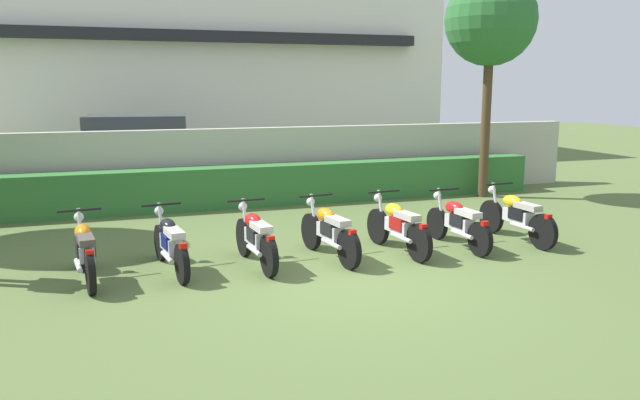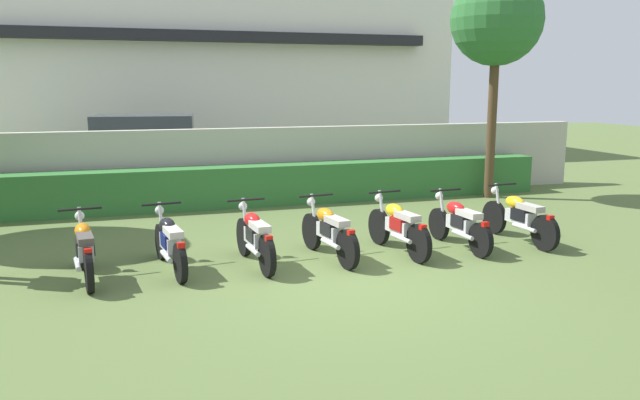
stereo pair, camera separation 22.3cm
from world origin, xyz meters
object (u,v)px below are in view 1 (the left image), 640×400
motorcycle_in_row_4 (398,226)px  motorcycle_in_row_1 (170,243)px  motorcycle_in_row_0 (85,251)px  motorcycle_in_row_6 (516,216)px  motorcycle_in_row_3 (329,231)px  motorcycle_in_row_2 (256,237)px  motorcycle_in_row_5 (458,222)px  parked_car (143,149)px  tree_far_side (491,21)px

motorcycle_in_row_4 → motorcycle_in_row_1: bearing=81.8°
motorcycle_in_row_0 → motorcycle_in_row_6: size_ratio=0.93×
motorcycle_in_row_3 → motorcycle_in_row_6: bearing=-97.7°
motorcycle_in_row_2 → motorcycle_in_row_5: (3.49, -0.02, -0.01)m
motorcycle_in_row_0 → motorcycle_in_row_1: 1.18m
parked_car → motorcycle_in_row_0: (-1.29, -9.13, -0.49)m
tree_far_side → motorcycle_in_row_1: tree_far_side is taller
parked_car → motorcycle_in_row_6: size_ratio=2.39×
motorcycle_in_row_2 → motorcycle_in_row_3: size_ratio=0.97×
tree_far_side → motorcycle_in_row_3: 7.75m
motorcycle_in_row_2 → motorcycle_in_row_6: size_ratio=0.93×
tree_far_side → motorcycle_in_row_5: size_ratio=2.90×
motorcycle_in_row_0 → motorcycle_in_row_1: bearing=-91.3°
tree_far_side → motorcycle_in_row_6: bearing=-115.8°
motorcycle_in_row_1 → parked_car: bearing=-8.7°
motorcycle_in_row_6 → parked_car: bearing=28.5°
tree_far_side → motorcycle_in_row_1: bearing=-153.5°
parked_car → motorcycle_in_row_3: 9.41m
motorcycle_in_row_3 → motorcycle_in_row_4: (1.19, -0.02, 0.00)m
motorcycle_in_row_3 → motorcycle_in_row_6: motorcycle_in_row_6 is taller
tree_far_side → motorcycle_in_row_6: (-1.94, -4.01, -3.74)m
tree_far_side → motorcycle_in_row_5: (-3.15, -4.08, -3.75)m
motorcycle_in_row_3 → motorcycle_in_row_6: 3.51m
parked_car → tree_far_side: tree_far_side is taller
motorcycle_in_row_0 → motorcycle_in_row_4: size_ratio=0.97×
motorcycle_in_row_3 → motorcycle_in_row_5: bearing=-99.2°
motorcycle_in_row_0 → motorcycle_in_row_1: (1.18, 0.12, -0.01)m
motorcycle_in_row_2 → parked_car: bearing=2.0°
tree_far_side → motorcycle_in_row_0: (-9.08, -4.07, -3.74)m
motorcycle_in_row_2 → motorcycle_in_row_4: motorcycle_in_row_4 is taller
motorcycle_in_row_0 → motorcycle_in_row_3: size_ratio=0.96×
motorcycle_in_row_3 → motorcycle_in_row_5: size_ratio=1.03×
motorcycle_in_row_6 → motorcycle_in_row_5: bearing=88.9°
tree_far_side → motorcycle_in_row_0: 10.63m
parked_car → motorcycle_in_row_2: parked_car is taller
motorcycle_in_row_5 → motorcycle_in_row_6: bearing=-90.1°
motorcycle_in_row_0 → motorcycle_in_row_4: bearing=-97.2°
parked_car → tree_far_side: size_ratio=0.88×
motorcycle_in_row_2 → motorcycle_in_row_3: bearing=-94.0°
tree_far_side → motorcycle_in_row_1: size_ratio=2.81×
motorcycle_in_row_2 → motorcycle_in_row_6: (4.71, 0.05, 0.00)m
parked_car → motorcycle_in_row_1: bearing=-83.5°
motorcycle_in_row_1 → motorcycle_in_row_3: bearing=-100.2°
motorcycle_in_row_5 → motorcycle_in_row_6: size_ratio=0.93×
tree_far_side → motorcycle_in_row_4: (-4.26, -4.06, -3.74)m
motorcycle_in_row_0 → motorcycle_in_row_4: (4.81, 0.01, 0.00)m
parked_car → motorcycle_in_row_4: 9.79m
motorcycle_in_row_1 → motorcycle_in_row_2: size_ratio=1.03×
parked_car → motorcycle_in_row_3: parked_car is taller
parked_car → motorcycle_in_row_1: 9.02m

